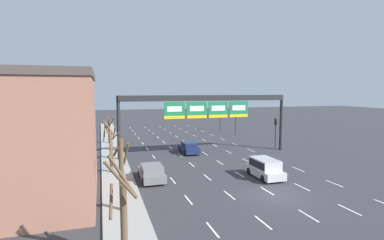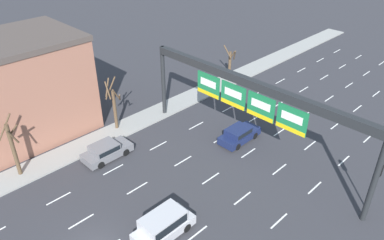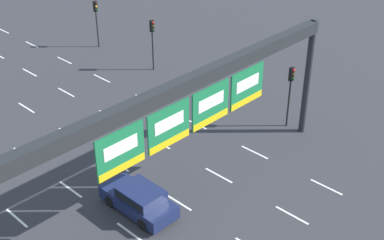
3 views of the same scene
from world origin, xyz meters
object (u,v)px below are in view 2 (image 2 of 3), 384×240
sign_gantry (249,93)px  tree_bare_third (114,104)px  car_navy (239,134)px  traffic_light_mid_block (377,179)px  tree_bare_closest (230,63)px  car_grey (106,151)px  tree_bare_second (13,146)px  suv_silver (163,224)px

sign_gantry → tree_bare_third: bearing=-155.7°
car_navy → traffic_light_mid_block: bearing=-2.1°
tree_bare_closest → sign_gantry: bearing=-45.2°
sign_gantry → tree_bare_closest: (-11.44, 11.51, -4.06)m
car_grey → tree_bare_third: 5.23m
car_navy → tree_bare_third: bearing=-145.3°
traffic_light_mid_block → tree_bare_second: tree_bare_second is taller
tree_bare_closest → tree_bare_second: 26.65m
sign_gantry → suv_silver: (1.75, -10.97, -5.32)m
tree_bare_second → tree_bare_closest: bearing=89.9°
sign_gantry → tree_bare_second: size_ratio=4.17×
suv_silver → tree_bare_third: 14.79m
traffic_light_mid_block → tree_bare_third: size_ratio=0.81×
car_navy → tree_bare_third: size_ratio=0.83×
suv_silver → tree_bare_third: (-13.55, 5.66, 1.78)m
car_grey → tree_bare_closest: tree_bare_closest is taller
tree_bare_second → car_navy: bearing=60.1°
car_navy → traffic_light_mid_block: (12.44, -0.45, 2.24)m
car_navy → tree_bare_second: bearing=-119.9°
tree_bare_second → tree_bare_third: bearing=91.9°
tree_bare_closest → tree_bare_second: (-0.03, -26.64, 0.59)m
tree_bare_second → traffic_light_mid_block: bearing=36.4°
car_navy → tree_bare_third: (-9.94, -6.87, 1.99)m
tree_bare_second → tree_bare_third: size_ratio=1.01×
car_grey → suv_silver: bearing=-12.3°
sign_gantry → car_navy: size_ratio=5.08×
suv_silver → car_grey: bearing=167.7°
traffic_light_mid_block → tree_bare_second: 27.38m
suv_silver → tree_bare_closest: 26.09m
car_grey → tree_bare_closest: bearing=98.5°
tree_bare_closest → tree_bare_third: tree_bare_third is taller
sign_gantry → traffic_light_mid_block: size_ratio=5.19×
tree_bare_third → traffic_light_mid_block: bearing=16.0°
car_navy → tree_bare_third: 12.24m
sign_gantry → car_navy: bearing=140.1°
sign_gantry → tree_bare_third: sign_gantry is taller
tree_bare_closest → tree_bare_third: size_ratio=0.85×
car_grey → tree_bare_second: (-3.07, -6.39, 2.07)m
car_navy → traffic_light_mid_block: traffic_light_mid_block is taller
car_navy → car_grey: size_ratio=0.99×
sign_gantry → suv_silver: sign_gantry is taller
car_grey → tree_bare_second: tree_bare_second is taller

